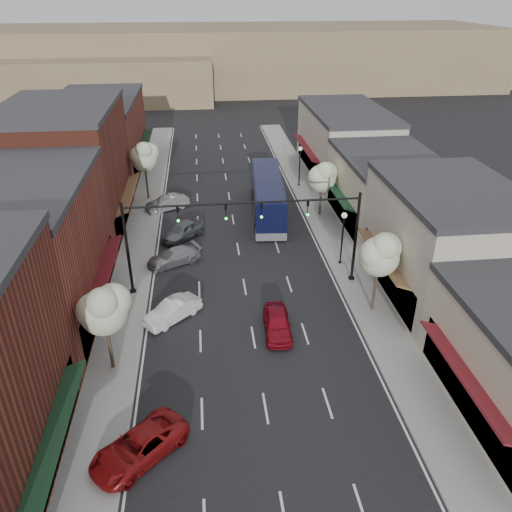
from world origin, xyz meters
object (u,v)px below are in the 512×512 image
object	(u,v)px
lamp_post_far	(300,160)
parked_car_a	(139,446)
tree_right_near	(380,253)
tree_left_far	(144,156)
red_hatchback	(277,323)
lamp_post_near	(343,230)
parked_car_d	(183,231)
coach_bus	(268,195)
parked_car_c	(174,257)
tree_left_near	(104,308)
signal_mast_left	(161,234)
parked_car_b	(172,311)
tree_right_far	(323,176)
parked_car_e	(167,203)
signal_mast_right	(324,226)

from	to	relation	value
lamp_post_far	parked_car_a	distance (m)	37.17
tree_right_near	tree_left_far	distance (m)	27.56
red_hatchback	lamp_post_near	bearing A→B (deg)	55.48
tree_right_near	parked_car_d	xyz separation A→B (m)	(-12.96, 12.60, -3.71)
lamp_post_far	coach_bus	world-z (taller)	lamp_post_far
parked_car_c	lamp_post_near	bearing A→B (deg)	57.35
tree_left_near	parked_car_a	size ratio (longest dim) A/B	1.19
signal_mast_left	parked_car_c	xyz separation A→B (m)	(0.39, 4.05, -3.99)
red_hatchback	parked_car_b	world-z (taller)	red_hatchback
tree_left_near	tree_right_far	bearing A→B (deg)	50.31
parked_car_c	parked_car_e	distance (m)	11.10
tree_right_far	coach_bus	distance (m)	5.45
tree_left_near	parked_car_c	size ratio (longest dim) A/B	1.32
tree_left_far	coach_bus	xyz separation A→B (m)	(11.63, -5.09, -2.65)
tree_right_near	parked_car_b	bearing A→B (deg)	177.54
tree_right_far	lamp_post_far	distance (m)	8.13
tree_right_far	lamp_post_far	xyz separation A→B (m)	(-0.55, 8.06, -0.99)
tree_left_near	parked_car_e	xyz separation A→B (m)	(2.05, 23.16, -3.53)
tree_right_far	red_hatchback	distance (m)	19.11
lamp_post_near	parked_car_c	world-z (taller)	lamp_post_near
parked_car_b	signal_mast_left	bearing A→B (deg)	147.60
tree_left_near	lamp_post_far	world-z (taller)	tree_left_near
signal_mast_left	tree_right_far	bearing A→B (deg)	40.54
signal_mast_right	lamp_post_far	distance (m)	20.19
lamp_post_near	red_hatchback	size ratio (longest dim) A/B	1.07
tree_left_near	signal_mast_right	bearing A→B (deg)	30.14
signal_mast_left	red_hatchback	xyz separation A→B (m)	(7.18, -5.62, -3.92)
lamp_post_far	parked_car_d	bearing A→B (deg)	-137.29
parked_car_d	lamp_post_far	bearing A→B (deg)	83.22
lamp_post_far	red_hatchback	world-z (taller)	lamp_post_far
red_hatchback	parked_car_a	distance (m)	11.68
tree_right_far	parked_car_b	size ratio (longest dim) A/B	1.34
parked_car_b	parked_car_c	bearing A→B (deg)	139.68
lamp_post_near	parked_car_b	distance (m)	14.37
signal_mast_right	parked_car_a	world-z (taller)	signal_mast_right
tree_left_far	parked_car_c	xyz separation A→B (m)	(3.03, -13.90, -3.98)
signal_mast_right	parked_car_a	distance (m)	19.01
tree_left_near	lamp_post_far	size ratio (longest dim) A/B	1.28
parked_car_c	parked_car_b	bearing A→B (deg)	-24.58
parked_car_d	tree_right_far	bearing A→B (deg)	55.21
signal_mast_right	lamp_post_near	distance (m)	3.69
tree_right_near	lamp_post_near	xyz separation A→B (m)	(-0.55, 6.56, -1.45)
red_hatchback	parked_car_a	size ratio (longest dim) A/B	0.87
tree_left_near	parked_car_c	bearing A→B (deg)	75.96
tree_left_near	lamp_post_near	distance (m)	19.25
lamp_post_far	parked_car_d	world-z (taller)	lamp_post_far
red_hatchback	parked_car_e	bearing A→B (deg)	113.53
lamp_post_far	parked_car_e	distance (m)	15.01
parked_car_c	tree_right_near	bearing A→B (deg)	33.29
coach_bus	parked_car_b	size ratio (longest dim) A/B	3.06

